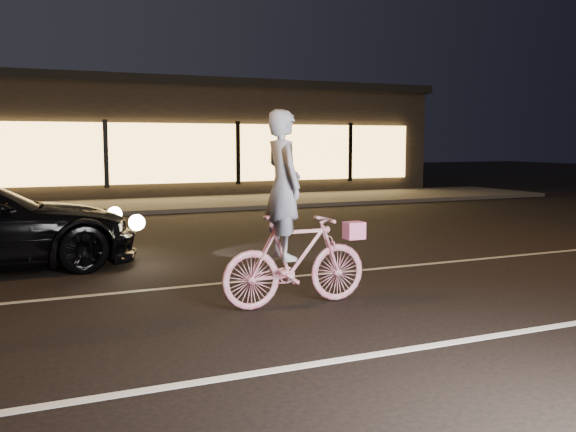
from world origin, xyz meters
name	(u,v)px	position (x,y,z in m)	size (l,w,h in m)	color
ground	(303,316)	(0.00, 0.00, 0.00)	(90.00, 90.00, 0.00)	black
lane_stripe_near	(372,355)	(0.00, -1.50, 0.00)	(60.00, 0.12, 0.01)	silver
lane_stripe_far	(243,281)	(0.00, 2.00, 0.00)	(60.00, 0.10, 0.01)	gray
sidewalk	(117,207)	(0.00, 13.00, 0.06)	(30.00, 4.00, 0.12)	#383533
storefront	(89,137)	(0.00, 18.97, 2.15)	(25.40, 8.42, 4.20)	black
cyclist	(292,238)	(0.07, 0.46, 0.84)	(1.88, 0.65, 2.36)	#E22F5E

